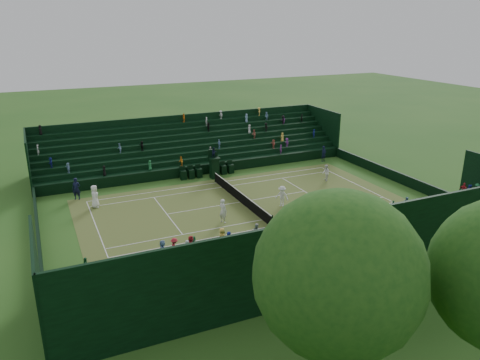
% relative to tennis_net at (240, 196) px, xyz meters
% --- Properties ---
extents(ground, '(160.00, 160.00, 0.00)m').
position_rel_tennis_net_xyz_m(ground, '(0.00, 0.00, -0.53)').
color(ground, '#26571B').
rests_on(ground, ground).
extents(court_surface, '(12.97, 26.77, 0.01)m').
position_rel_tennis_net_xyz_m(court_surface, '(0.00, 0.00, -0.52)').
color(court_surface, '#3E6E24').
rests_on(court_surface, ground).
extents(perimeter_wall_north, '(17.17, 0.20, 1.00)m').
position_rel_tennis_net_xyz_m(perimeter_wall_north, '(0.00, 15.88, -0.03)').
color(perimeter_wall_north, black).
rests_on(perimeter_wall_north, ground).
extents(perimeter_wall_south, '(17.17, 0.20, 1.00)m').
position_rel_tennis_net_xyz_m(perimeter_wall_south, '(0.00, -15.88, -0.03)').
color(perimeter_wall_south, black).
rests_on(perimeter_wall_south, ground).
extents(perimeter_wall_east, '(0.20, 31.77, 1.00)m').
position_rel_tennis_net_xyz_m(perimeter_wall_east, '(8.48, 0.00, -0.03)').
color(perimeter_wall_east, black).
rests_on(perimeter_wall_east, ground).
extents(perimeter_wall_west, '(0.20, 31.77, 1.00)m').
position_rel_tennis_net_xyz_m(perimeter_wall_west, '(-8.48, 0.00, -0.03)').
color(perimeter_wall_west, black).
rests_on(perimeter_wall_west, ground).
extents(north_grandstand, '(6.60, 32.00, 4.90)m').
position_rel_tennis_net_xyz_m(north_grandstand, '(12.66, 0.00, 1.02)').
color(north_grandstand, black).
rests_on(north_grandstand, ground).
extents(south_grandstand, '(6.60, 32.00, 4.90)m').
position_rel_tennis_net_xyz_m(south_grandstand, '(-12.66, 0.00, 1.02)').
color(south_grandstand, black).
rests_on(south_grandstand, ground).
extents(tennis_net, '(11.67, 0.10, 1.06)m').
position_rel_tennis_net_xyz_m(tennis_net, '(0.00, 0.00, 0.00)').
color(tennis_net, black).
rests_on(tennis_net, ground).
extents(umpire_chair, '(0.98, 0.98, 3.10)m').
position_rel_tennis_net_xyz_m(umpire_chair, '(-6.97, 0.40, 0.80)').
color(umpire_chair, black).
rests_on(umpire_chair, ground).
extents(courtside_chairs, '(0.59, 5.55, 1.28)m').
position_rel_tennis_net_xyz_m(courtside_chairs, '(-7.79, -0.03, -0.04)').
color(courtside_chairs, black).
rests_on(courtside_chairs, ground).
extents(player_near_west, '(1.02, 0.74, 1.93)m').
position_rel_tennis_net_xyz_m(player_near_west, '(-3.88, -11.34, 0.44)').
color(player_near_west, white).
rests_on(player_near_west, ground).
extents(player_near_east, '(0.83, 0.71, 1.93)m').
position_rel_tennis_net_xyz_m(player_near_east, '(3.32, -2.92, 0.44)').
color(player_near_east, white).
rests_on(player_near_east, ground).
extents(player_far_west, '(0.94, 0.84, 1.59)m').
position_rel_tennis_net_xyz_m(player_far_west, '(-1.77, 9.84, 0.27)').
color(player_far_west, white).
rests_on(player_far_west, ground).
extents(player_far_east, '(1.29, 1.23, 1.75)m').
position_rel_tennis_net_xyz_m(player_far_east, '(2.19, 2.83, 0.35)').
color(player_far_east, white).
rests_on(player_far_east, ground).
extents(line_judge_north, '(0.54, 0.70, 1.72)m').
position_rel_tennis_net_xyz_m(line_judge_north, '(-7.41, 13.40, 0.34)').
color(line_judge_north, black).
rests_on(line_judge_north, ground).
extents(line_judge_south, '(0.69, 0.83, 1.93)m').
position_rel_tennis_net_xyz_m(line_judge_south, '(-6.41, -12.52, 0.44)').
color(line_judge_south, black).
rests_on(line_judge_south, ground).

